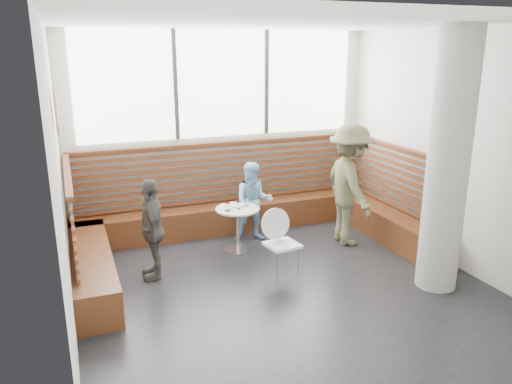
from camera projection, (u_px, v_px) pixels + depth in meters
name	position (u px, v px, depth m)	size (l,w,h in m)	color
room	(287.00, 165.00, 5.87)	(5.00, 5.00, 3.20)	silver
booth	(238.00, 215.00, 7.79)	(5.00, 2.50, 1.44)	#4B2612
concrete_column	(448.00, 163.00, 5.97)	(0.50, 0.50, 3.20)	gray
wall_art	(56.00, 111.00, 5.17)	(0.50, 0.50, 0.03)	white
cafe_table	(238.00, 220.00, 7.36)	(0.65, 0.65, 0.67)	silver
cafe_chair	(280.00, 237.00, 6.60)	(0.42, 0.42, 0.89)	white
adult_man	(350.00, 185.00, 7.55)	(1.20, 0.69, 1.86)	brown
child_back	(254.00, 202.00, 7.74)	(0.61, 0.47, 1.25)	#88BDEC
child_left	(152.00, 229.00, 6.47)	(0.79, 0.33, 1.34)	#4C4B45
plate_near	(225.00, 207.00, 7.31)	(0.19, 0.19, 0.01)	white
plate_far	(237.00, 205.00, 7.42)	(0.22, 0.22, 0.02)	white
glass_left	(227.00, 207.00, 7.17)	(0.07, 0.07, 0.12)	white
glass_mid	(239.00, 205.00, 7.26)	(0.07, 0.07, 0.11)	white
glass_right	(246.00, 202.00, 7.40)	(0.08, 0.08, 0.12)	white
menu_card	(242.00, 211.00, 7.16)	(0.18, 0.13, 0.00)	#A5C64C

